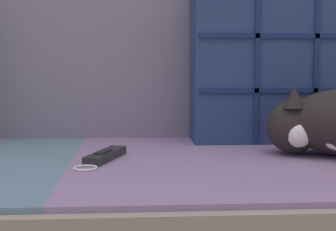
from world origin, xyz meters
TOP-DOWN VIEW (x-y plane):
  - sofa_backrest at (0.00, 0.48)m, footprint 1.95×0.14m
  - throw_pillow_quilted at (0.41, 0.33)m, footprint 0.45×0.14m
  - game_remote_near at (-0.03, 0.10)m, footprint 0.11×0.21m

SIDE VIEW (x-z plane):
  - game_remote_near at x=-0.03m, z-range 0.37..0.39m
  - throw_pillow_quilted at x=0.41m, z-range 0.37..0.78m
  - sofa_backrest at x=0.00m, z-range 0.37..0.93m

